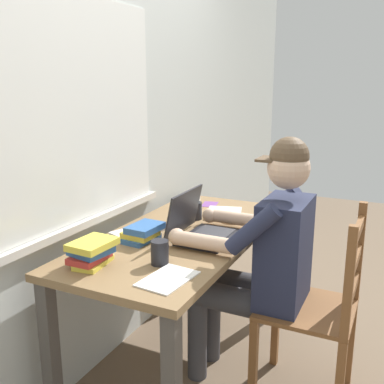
% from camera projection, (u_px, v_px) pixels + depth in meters
% --- Properties ---
extents(ground_plane, '(8.00, 8.00, 0.00)m').
position_uv_depth(ground_plane, '(184.00, 359.00, 2.46)').
color(ground_plane, brown).
extents(back_wall, '(6.00, 0.08, 2.60)m').
position_uv_depth(back_wall, '(110.00, 120.00, 2.32)').
color(back_wall, beige).
rests_on(back_wall, ground).
extents(desk, '(1.46, 0.69, 0.74)m').
position_uv_depth(desk, '(183.00, 251.00, 2.31)').
color(desk, olive).
rests_on(desk, ground).
extents(seated_person, '(0.50, 0.60, 1.26)m').
position_uv_depth(seated_person, '(262.00, 254.00, 2.11)').
color(seated_person, '#232842').
rests_on(seated_person, ground).
extents(wooden_chair, '(0.42, 0.42, 0.96)m').
position_uv_depth(wooden_chair, '(319.00, 310.00, 2.05)').
color(wooden_chair, brown).
rests_on(wooden_chair, ground).
extents(laptop, '(0.33, 0.28, 0.23)m').
position_uv_depth(laptop, '(199.00, 227.00, 2.20)').
color(laptop, '#232328').
rests_on(laptop, desk).
extents(computer_mouse, '(0.06, 0.10, 0.03)m').
position_uv_depth(computer_mouse, '(232.00, 219.00, 2.44)').
color(computer_mouse, '#232328').
rests_on(computer_mouse, desk).
extents(coffee_mug_white, '(0.11, 0.07, 0.10)m').
position_uv_depth(coffee_mug_white, '(194.00, 202.00, 2.67)').
color(coffee_mug_white, white).
rests_on(coffee_mug_white, desk).
extents(coffee_mug_dark, '(0.11, 0.08, 0.10)m').
position_uv_depth(coffee_mug_dark, '(160.00, 252.00, 1.88)').
color(coffee_mug_dark, black).
rests_on(coffee_mug_dark, desk).
extents(coffee_mug_spare, '(0.11, 0.07, 0.10)m').
position_uv_depth(coffee_mug_spare, '(196.00, 210.00, 2.50)').
color(coffee_mug_spare, black).
rests_on(coffee_mug_spare, desk).
extents(book_stack_main, '(0.20, 0.17, 0.11)m').
position_uv_depth(book_stack_main, '(92.00, 252.00, 1.87)').
color(book_stack_main, gold).
rests_on(book_stack_main, desk).
extents(book_stack_side, '(0.19, 0.16, 0.08)m').
position_uv_depth(book_stack_side, '(142.00, 233.00, 2.15)').
color(book_stack_side, '#2D5B9E').
rests_on(book_stack_side, desk).
extents(paper_pile_near_laptop, '(0.29, 0.25, 0.02)m').
position_uv_depth(paper_pile_near_laptop, '(224.00, 213.00, 2.59)').
color(paper_pile_near_laptop, silver).
rests_on(paper_pile_near_laptop, desk).
extents(paper_pile_back_corner, '(0.26, 0.18, 0.01)m').
position_uv_depth(paper_pile_back_corner, '(168.00, 279.00, 1.74)').
color(paper_pile_back_corner, white).
rests_on(paper_pile_back_corner, desk).
extents(paper_pile_side, '(0.29, 0.22, 0.01)m').
position_uv_depth(paper_pile_side, '(137.00, 231.00, 2.28)').
color(paper_pile_side, white).
rests_on(paper_pile_side, desk).
extents(landscape_photo_print, '(0.15, 0.12, 0.00)m').
position_uv_depth(landscape_photo_print, '(210.00, 204.00, 2.80)').
color(landscape_photo_print, '#7A4293').
rests_on(landscape_photo_print, desk).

